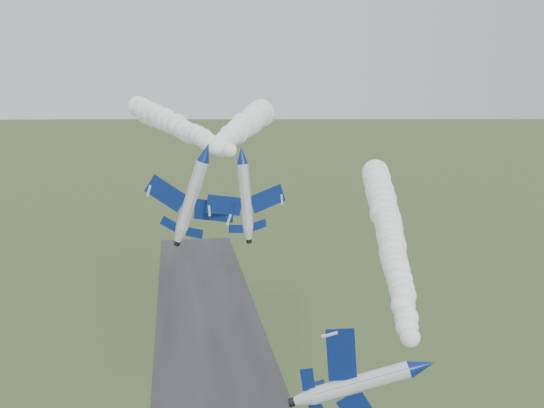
{
  "coord_description": "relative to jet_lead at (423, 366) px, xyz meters",
  "views": [
    {
      "loc": [
        -6.78,
        -50.52,
        53.33
      ],
      "look_at": [
        4.28,
        17.3,
        39.96
      ],
      "focal_mm": 40.0,
      "sensor_mm": 36.0,
      "label": 1
    }
  ],
  "objects": [
    {
      "name": "jet_lead",
      "position": [
        0.0,
        0.0,
        0.0
      ],
      "size": [
        5.33,
        12.32,
        9.71
      ],
      "rotation": [
        0.0,
        1.25,
        -0.21
      ],
      "color": "silver"
    },
    {
      "name": "smoke_trail_jet_lead",
      "position": [
        9.74,
        35.44,
        3.01
      ],
      "size": [
        19.27,
        66.98,
        5.02
      ],
      "primitive_type": null,
      "rotation": [
        0.0,
        0.0,
        -0.21
      ],
      "color": "white"
    },
    {
      "name": "jet_pair_left",
      "position": [
        -15.63,
        25.98,
        14.74
      ],
      "size": [
        10.23,
        12.57,
        4.17
      ],
      "rotation": [
        0.0,
        0.33,
        -0.27
      ],
      "color": "silver"
    },
    {
      "name": "smoke_trail_jet_pair_left",
      "position": [
        -7.85,
        54.69,
        15.9
      ],
      "size": [
        19.29,
        52.76,
        5.14
      ],
      "primitive_type": null,
      "rotation": [
        0.0,
        0.0,
        -0.27
      ],
      "color": "white"
    },
    {
      "name": "jet_pair_right",
      "position": [
        -11.54,
        25.62,
        14.41
      ],
      "size": [
        9.65,
        11.36,
        2.85
      ],
      "rotation": [
        0.0,
        -0.08,
        0.21
      ],
      "color": "silver"
    },
    {
      "name": "smoke_trail_jet_pair_right",
      "position": [
        -19.47,
        64.29,
        15.81
      ],
      "size": [
        20.15,
        72.92,
        4.78
      ],
      "primitive_type": null,
      "rotation": [
        0.0,
        0.0,
        0.21
      ],
      "color": "white"
    }
  ]
}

